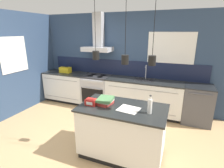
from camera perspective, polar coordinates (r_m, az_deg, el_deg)
ground_plane at (r=3.68m, az=-7.36°, el=-18.30°), size 16.00×16.00×0.00m
wall_back at (r=4.91m, az=3.14°, el=7.96°), size 5.60×2.23×2.60m
wall_left at (r=5.21m, az=-28.12°, el=5.96°), size 0.08×3.80×2.60m
counter_run_left at (r=5.62m, az=-14.41°, el=-0.79°), size 1.34×0.64×0.91m
counter_run_sink at (r=4.68m, az=10.14°, el=-4.09°), size 1.96×0.64×1.27m
oven_range at (r=5.09m, az=-4.89°, el=-2.21°), size 0.76×0.66×0.91m
dishwasher at (r=4.62m, az=26.04°, el=-5.95°), size 0.64×0.65×0.91m
kitchen_island at (r=3.13m, az=3.35°, el=-15.07°), size 1.44×0.84×0.91m
bottle_on_island at (r=2.71m, az=12.26°, el=-7.01°), size 0.07×0.07×0.29m
book_stack at (r=3.00m, az=-2.16°, el=-5.50°), size 0.28×0.33×0.11m
red_supply_box at (r=3.00m, az=-6.77°, el=-5.85°), size 0.19×0.14×0.10m
paper_pile at (r=2.84m, az=5.44°, el=-8.19°), size 0.36×0.33×0.01m
yellow_toolbox at (r=5.50m, az=-14.99°, el=4.50°), size 0.34×0.18×0.19m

